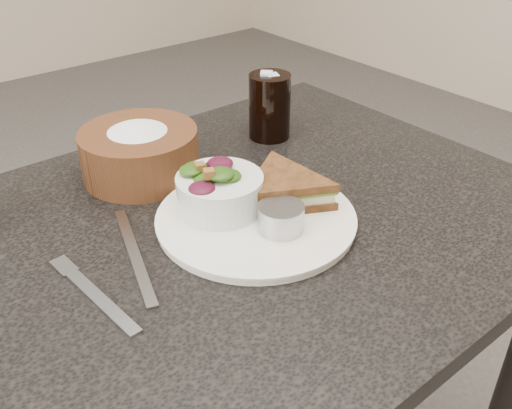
{
  "coord_description": "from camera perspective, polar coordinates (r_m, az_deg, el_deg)",
  "views": [
    {
      "loc": [
        -0.37,
        -0.54,
        1.2
      ],
      "look_at": [
        0.06,
        -0.02,
        0.78
      ],
      "focal_mm": 40.0,
      "sensor_mm": 36.0,
      "label": 1
    }
  ],
  "objects": [
    {
      "name": "dinner_plate",
      "position": [
        0.8,
        0.0,
        -1.46
      ],
      "size": [
        0.28,
        0.28,
        0.01
      ],
      "primitive_type": "cylinder",
      "color": "silver",
      "rests_on": "dining_table"
    },
    {
      "name": "orange_wedge",
      "position": [
        0.83,
        -2.73,
        1.58
      ],
      "size": [
        0.09,
        0.09,
        0.03
      ],
      "primitive_type": "cone",
      "rotation": [
        0.0,
        0.0,
        0.69
      ],
      "color": "#F75009",
      "rests_on": "dinner_plate"
    },
    {
      "name": "dining_table",
      "position": [
        1.05,
        -3.38,
        -19.62
      ],
      "size": [
        1.0,
        0.7,
        0.75
      ],
      "primitive_type": "cube",
      "color": "black",
      "rests_on": "floor"
    },
    {
      "name": "salad_bowl",
      "position": [
        0.8,
        -3.65,
        1.79
      ],
      "size": [
        0.15,
        0.15,
        0.07
      ],
      "primitive_type": null,
      "rotation": [
        0.0,
        0.0,
        0.27
      ],
      "color": "silver",
      "rests_on": "dinner_plate"
    },
    {
      "name": "fork",
      "position": [
        0.7,
        -15.55,
        -8.98
      ],
      "size": [
        0.03,
        0.16,
        0.0
      ],
      "primitive_type": "cube",
      "rotation": [
        0.0,
        0.0,
        0.07
      ],
      "color": "#A5ADB7",
      "rests_on": "dining_table"
    },
    {
      "name": "bread_basket",
      "position": [
        0.92,
        -11.62,
        5.81
      ],
      "size": [
        0.19,
        0.19,
        0.1
      ],
      "primitive_type": null,
      "rotation": [
        0.0,
        0.0,
        -0.03
      ],
      "color": "#4D2C16",
      "rests_on": "dining_table"
    },
    {
      "name": "knife",
      "position": [
        0.76,
        -12.07,
        -4.89
      ],
      "size": [
        0.08,
        0.21,
        0.0
      ],
      "primitive_type": "cube",
      "rotation": [
        0.0,
        0.0,
        -0.31
      ],
      "color": "#959597",
      "rests_on": "dining_table"
    },
    {
      "name": "dressing_ramekin",
      "position": [
        0.76,
        2.5,
        -1.36
      ],
      "size": [
        0.08,
        0.08,
        0.04
      ],
      "primitive_type": "cylinder",
      "rotation": [
        0.0,
        0.0,
        -0.4
      ],
      "color": "#A6A8AB",
      "rests_on": "dinner_plate"
    },
    {
      "name": "sandwich",
      "position": [
        0.82,
        2.81,
        1.57
      ],
      "size": [
        0.22,
        0.22,
        0.04
      ],
      "primitive_type": null,
      "rotation": [
        0.0,
        0.0,
        -0.48
      ],
      "color": "brown",
      "rests_on": "dinner_plate"
    },
    {
      "name": "cola_glass",
      "position": [
        1.03,
        1.37,
        10.09
      ],
      "size": [
        0.08,
        0.08,
        0.13
      ],
      "primitive_type": null,
      "rotation": [
        0.0,
        0.0,
        -0.09
      ],
      "color": "black",
      "rests_on": "dining_table"
    }
  ]
}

